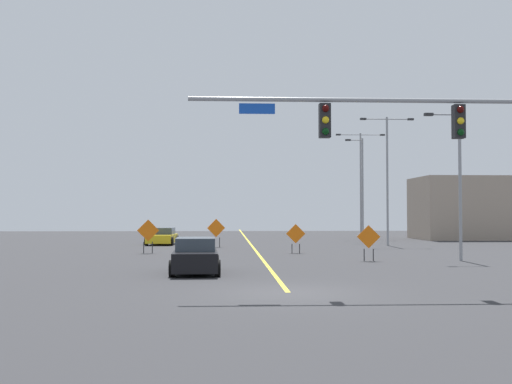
{
  "coord_description": "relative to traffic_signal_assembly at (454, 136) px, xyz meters",
  "views": [
    {
      "loc": [
        -1.86,
        -18.58,
        2.4
      ],
      "look_at": [
        0.05,
        21.27,
        3.79
      ],
      "focal_mm": 43.02,
      "sensor_mm": 36.0,
      "label": 1
    }
  ],
  "objects": [
    {
      "name": "roadside_building_east",
      "position": [
        15.9,
        37.28,
        -1.93
      ],
      "size": [
        10.57,
        6.8,
        5.74
      ],
      "color": "gray",
      "rests_on": "ground"
    },
    {
      "name": "construction_sign_left_lane",
      "position": [
        -11.76,
        18.58,
        -3.52
      ],
      "size": [
        1.3,
        0.26,
        2.03
      ],
      "color": "orange",
      "rests_on": "ground"
    },
    {
      "name": "street_lamp_mid_right",
      "position": [
        5.57,
        38.47,
        1.06
      ],
      "size": [
        4.65,
        0.24,
        9.96
      ],
      "color": "gray",
      "rests_on": "ground"
    },
    {
      "name": "construction_sign_median_far",
      "position": [
        -7.79,
        24.91,
        -3.53
      ],
      "size": [
        1.27,
        0.34,
        2.01
      ],
      "color": "orange",
      "rests_on": "ground"
    },
    {
      "name": "traffic_signal_assembly",
      "position": [
        0.0,
        0.0,
        0.0
      ],
      "size": [
        12.64,
        0.44,
        6.44
      ],
      "color": "gray",
      "rests_on": "ground"
    },
    {
      "name": "street_lamp_far_left",
      "position": [
        4.36,
        32.71,
        -0.03
      ],
      "size": [
        1.53,
        0.24,
        8.76
      ],
      "color": "gray",
      "rests_on": "ground"
    },
    {
      "name": "construction_sign_right_lane",
      "position": [
        0.1,
        12.01,
        -3.67
      ],
      "size": [
        1.17,
        0.16,
        1.81
      ],
      "color": "orange",
      "rests_on": "ground"
    },
    {
      "name": "road_centre_stripe",
      "position": [
        -5.18,
        35.83,
        -4.79
      ],
      "size": [
        0.16,
        71.64,
        0.01
      ],
      "color": "yellow",
      "rests_on": "ground"
    },
    {
      "name": "car_yellow_distant",
      "position": [
        -11.97,
        28.72,
        -4.2
      ],
      "size": [
        2.3,
        4.14,
        1.29
      ],
      "color": "gold",
      "rests_on": "ground"
    },
    {
      "name": "street_lamp_near_left",
      "position": [
        4.91,
        26.43,
        0.81
      ],
      "size": [
        4.03,
        0.24,
        9.58
      ],
      "color": "gray",
      "rests_on": "ground"
    },
    {
      "name": "street_lamp_mid_left",
      "position": [
        4.64,
        11.91,
        -0.6
      ],
      "size": [
        1.89,
        0.24,
        7.57
      ],
      "color": "gray",
      "rests_on": "ground"
    },
    {
      "name": "car_black_far",
      "position": [
        -8.3,
        6.24,
        -4.13
      ],
      "size": [
        2.07,
        4.25,
        1.41
      ],
      "color": "black",
      "rests_on": "ground"
    },
    {
      "name": "construction_sign_right_shoulder",
      "position": [
        -2.88,
        18.24,
        -3.71
      ],
      "size": [
        1.17,
        0.07,
        1.76
      ],
      "color": "orange",
      "rests_on": "ground"
    },
    {
      "name": "ground",
      "position": [
        -5.18,
        0.01,
        -4.8
      ],
      "size": [
        128.95,
        128.95,
        0.0
      ],
      "primitive_type": "plane",
      "color": "#2D2D30"
    }
  ]
}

